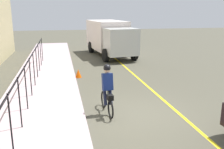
# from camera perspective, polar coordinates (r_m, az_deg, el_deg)

# --- Properties ---
(ground_plane) EXTENTS (80.00, 80.00, 0.00)m
(ground_plane) POSITION_cam_1_polar(r_m,az_deg,el_deg) (9.22, 5.28, -9.08)
(ground_plane) COLOR #4E4C3E
(lane_line_centre) EXTENTS (36.00, 0.12, 0.01)m
(lane_line_centre) POSITION_cam_1_polar(r_m,az_deg,el_deg) (9.78, 14.38, -8.07)
(lane_line_centre) COLOR yellow
(lane_line_centre) RESTS_ON ground
(sidewalk) EXTENTS (40.00, 3.20, 0.15)m
(sidewalk) POSITION_cam_1_polar(r_m,az_deg,el_deg) (8.89, -16.55, -10.06)
(sidewalk) COLOR #B79FA7
(sidewalk) RESTS_ON ground
(iron_fence) EXTENTS (18.29, 0.04, 1.60)m
(iron_fence) POSITION_cam_1_polar(r_m,az_deg,el_deg) (9.47, -19.01, -0.85)
(iron_fence) COLOR black
(iron_fence) RESTS_ON sidewalk
(cyclist_lead) EXTENTS (1.71, 0.38, 1.83)m
(cyclist_lead) POSITION_cam_1_polar(r_m,az_deg,el_deg) (9.00, -1.06, -3.41)
(cyclist_lead) COLOR black
(cyclist_lead) RESTS_ON ground
(box_truck_background) EXTENTS (6.94, 3.20, 2.78)m
(box_truck_background) POSITION_cam_1_polar(r_m,az_deg,el_deg) (20.77, -0.53, 8.58)
(box_truck_background) COLOR silver
(box_truck_background) RESTS_ON ground
(traffic_cone_near) EXTENTS (0.36, 0.36, 0.46)m
(traffic_cone_near) POSITION_cam_1_polar(r_m,az_deg,el_deg) (14.16, -7.62, 0.25)
(traffic_cone_near) COLOR #ED5306
(traffic_cone_near) RESTS_ON ground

